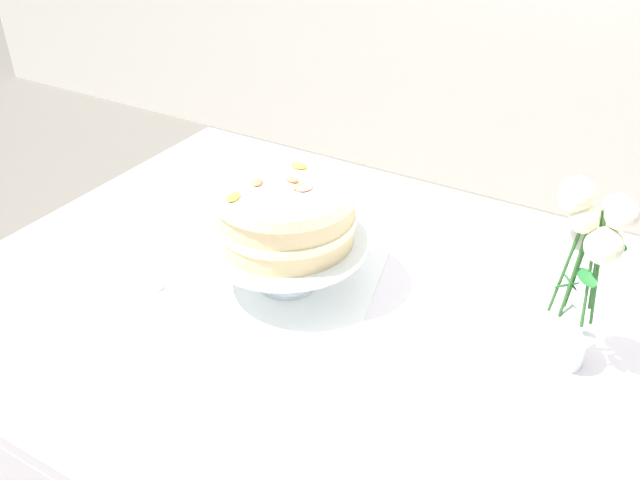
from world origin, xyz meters
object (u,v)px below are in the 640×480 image
Objects in this scene: dining_table at (335,352)px; cake_stand at (285,247)px; flower_vase at (579,283)px; layer_cake at (284,212)px.

cake_stand reaches higher than dining_table.
cake_stand is 0.49m from flower_vase.
flower_vase is at bearing 11.92° from dining_table.
dining_table is at bearing -11.46° from cake_stand.
cake_stand is 0.07m from layer_cake.
dining_table is 0.21m from cake_stand.
layer_cake is (-0.12, 0.02, 0.25)m from dining_table.
layer_cake is at bearing 129.40° from cake_stand.
dining_table is 5.61× the size of layer_cake.
dining_table is 0.44m from flower_vase.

